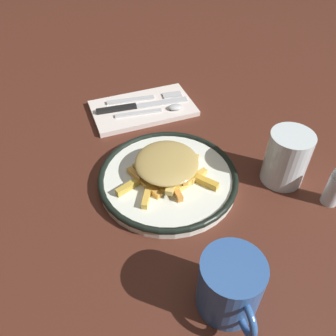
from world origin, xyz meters
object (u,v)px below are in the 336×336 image
object	(u,v)px
knife	(135,106)
fries_heap	(167,167)
salt_shaker	(336,186)
plate	(168,178)
spoon	(161,109)
napkin	(143,108)
water_glass	(287,158)
coffee_mug	(230,286)
fork	(145,98)

from	to	relation	value
knife	fries_heap	bearing A→B (deg)	2.03
salt_shaker	plate	bearing A→B (deg)	-115.69
fries_heap	spoon	world-z (taller)	fries_heap
napkin	salt_shaker	world-z (taller)	salt_shaker
water_glass	spoon	bearing A→B (deg)	-148.11
plate	napkin	bearing A→B (deg)	177.89
water_glass	coffee_mug	xyz separation A→B (m)	(0.19, -0.19, -0.01)
fries_heap	fork	world-z (taller)	fries_heap
fries_heap	coffee_mug	size ratio (longest dim) A/B	1.58
napkin	knife	size ratio (longest dim) A/B	1.08
spoon	water_glass	bearing A→B (deg)	31.89
fork	water_glass	xyz separation A→B (m)	(0.31, 0.18, 0.04)
napkin	coffee_mug	distance (m)	0.48
napkin	fork	world-z (taller)	fork
napkin	fork	distance (m)	0.03
knife	coffee_mug	distance (m)	0.48
fork	spoon	xyz separation A→B (m)	(0.06, 0.02, 0.00)
plate	coffee_mug	distance (m)	0.24
napkin	coffee_mug	world-z (taller)	coffee_mug
knife	fork	bearing A→B (deg)	131.17
plate	napkin	size ratio (longest dim) A/B	1.10
coffee_mug	fork	bearing A→B (deg)	179.10
fries_heap	napkin	xyz separation A→B (m)	(-0.23, 0.01, -0.03)
fries_heap	knife	xyz separation A→B (m)	(-0.23, -0.01, -0.02)
salt_shaker	spoon	bearing A→B (deg)	-147.46
knife	salt_shaker	xyz separation A→B (m)	(0.36, 0.26, 0.03)
fork	spoon	world-z (taller)	spoon
spoon	knife	bearing A→B (deg)	-118.95
fries_heap	spoon	size ratio (longest dim) A/B	1.15
plate	napkin	world-z (taller)	plate
fork	water_glass	distance (m)	0.36
napkin	coffee_mug	bearing A→B (deg)	0.52
coffee_mug	knife	bearing A→B (deg)	-177.20
fork	coffee_mug	bearing A→B (deg)	-0.90
spoon	napkin	bearing A→B (deg)	-130.27
salt_shaker	coffee_mug	bearing A→B (deg)	-64.15
napkin	spoon	xyz separation A→B (m)	(0.03, 0.03, 0.01)
napkin	water_glass	distance (m)	0.35
plate	coffee_mug	bearing A→B (deg)	3.12
plate	fries_heap	distance (m)	0.02
knife	salt_shaker	world-z (taller)	salt_shaker
knife	plate	bearing A→B (deg)	2.48
napkin	knife	world-z (taller)	knife
knife	coffee_mug	bearing A→B (deg)	2.80
fork	water_glass	world-z (taller)	water_glass
napkin	spoon	size ratio (longest dim) A/B	1.49
salt_shaker	napkin	bearing A→B (deg)	-145.68
fries_heap	fork	xyz separation A→B (m)	(-0.26, 0.02, -0.02)
water_glass	salt_shaker	world-z (taller)	water_glass
fries_heap	knife	bearing A→B (deg)	-177.97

